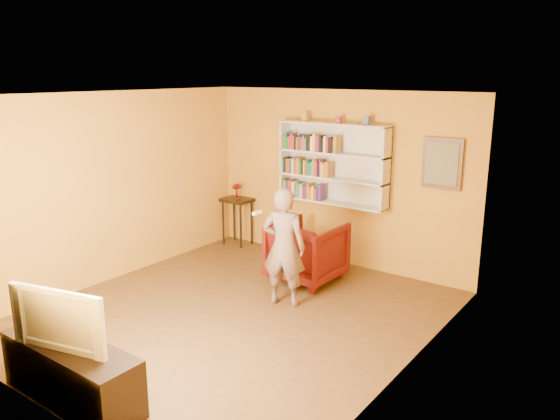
# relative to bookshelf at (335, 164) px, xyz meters

# --- Properties ---
(room_shell) EXTENTS (5.30, 5.80, 2.88)m
(room_shell) POSITION_rel_bookshelf_xyz_m (0.00, -2.41, -0.58)
(room_shell) COLOR #4B3218
(room_shell) RESTS_ON ground
(bookshelf) EXTENTS (1.80, 0.29, 1.23)m
(bookshelf) POSITION_rel_bookshelf_xyz_m (0.00, 0.00, 0.00)
(bookshelf) COLOR silver
(bookshelf) RESTS_ON room_shell
(books_row_lower) EXTENTS (0.73, 0.19, 0.27)m
(books_row_lower) POSITION_rel_bookshelf_xyz_m (-0.50, -0.11, -0.46)
(books_row_lower) COLOR #19703A
(books_row_lower) RESTS_ON bookshelf
(books_row_middle) EXTENTS (0.85, 0.19, 0.26)m
(books_row_middle) POSITION_rel_bookshelf_xyz_m (-0.44, -0.11, -0.08)
(books_row_middle) COLOR teal
(books_row_middle) RESTS_ON bookshelf
(books_row_upper) EXTENTS (0.98, 0.19, 0.27)m
(books_row_upper) POSITION_rel_bookshelf_xyz_m (-0.36, -0.11, 0.30)
(books_row_upper) COLOR brown
(books_row_upper) RESTS_ON bookshelf
(ornament_left) EXTENTS (0.09, 0.09, 0.12)m
(ornament_left) POSITION_rel_bookshelf_xyz_m (-0.51, -0.06, 0.68)
(ornament_left) COLOR #A6892F
(ornament_left) RESTS_ON bookshelf
(ornament_centre) EXTENTS (0.07, 0.07, 0.10)m
(ornament_centre) POSITION_rel_bookshelf_xyz_m (0.08, -0.06, 0.67)
(ornament_centre) COLOR #A63750
(ornament_centre) RESTS_ON bookshelf
(ornament_right) EXTENTS (0.09, 0.09, 0.12)m
(ornament_right) POSITION_rel_bookshelf_xyz_m (0.55, -0.06, 0.68)
(ornament_right) COLOR #4D5A81
(ornament_right) RESTS_ON bookshelf
(framed_painting) EXTENTS (0.55, 0.05, 0.70)m
(framed_painting) POSITION_rel_bookshelf_xyz_m (1.65, 0.05, 0.16)
(framed_painting) COLOR #532F17
(framed_painting) RESTS_ON room_shell
(console_table) EXTENTS (0.50, 0.38, 0.82)m
(console_table) POSITION_rel_bookshelf_xyz_m (-1.84, -0.16, -0.91)
(console_table) COLOR black
(console_table) RESTS_ON ground
(ruby_lustre) EXTENTS (0.16, 0.16, 0.26)m
(ruby_lustre) POSITION_rel_bookshelf_xyz_m (-1.84, -0.16, -0.59)
(ruby_lustre) COLOR maroon
(ruby_lustre) RESTS_ON console_table
(armchair) EXTENTS (0.94, 0.97, 0.86)m
(armchair) POSITION_rel_bookshelf_xyz_m (0.08, -0.85, -1.16)
(armchair) COLOR #440404
(armchair) RESTS_ON ground
(person) EXTENTS (0.66, 0.53, 1.56)m
(person) POSITION_rel_bookshelf_xyz_m (0.31, -1.76, -0.81)
(person) COLOR #6C584F
(person) RESTS_ON ground
(game_remote) EXTENTS (0.04, 0.15, 0.04)m
(game_remote) POSITION_rel_bookshelf_xyz_m (0.17, -2.12, -0.31)
(game_remote) COLOR white
(game_remote) RESTS_ON person
(tv_cabinet) EXTENTS (1.55, 0.46, 0.55)m
(tv_cabinet) POSITION_rel_bookshelf_xyz_m (0.00, -4.66, -1.32)
(tv_cabinet) COLOR black
(tv_cabinet) RESTS_ON ground
(television) EXTENTS (1.01, 0.37, 0.58)m
(television) POSITION_rel_bookshelf_xyz_m (0.00, -4.66, -0.75)
(television) COLOR black
(television) RESTS_ON tv_cabinet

